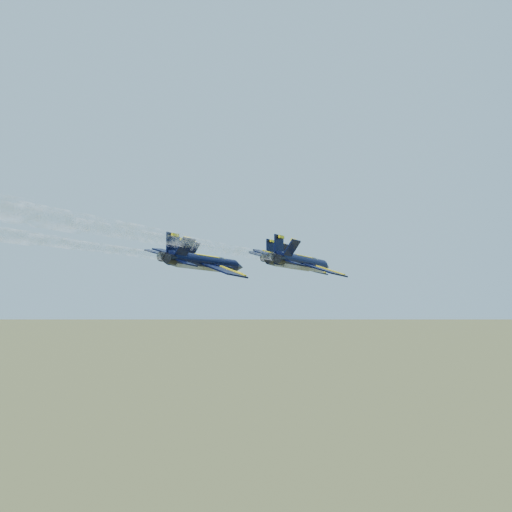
% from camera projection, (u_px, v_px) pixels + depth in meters
% --- Properties ---
extents(jet_lead, '(14.19, 19.76, 5.47)m').
position_uv_depth(jet_lead, '(291.00, 263.00, 100.13)').
color(jet_lead, black).
extents(jet_left, '(14.19, 19.76, 5.47)m').
position_uv_depth(jet_left, '(209.00, 263.00, 93.44)').
color(jet_left, black).
extents(jet_right, '(14.19, 19.76, 5.47)m').
position_uv_depth(jet_right, '(303.00, 262.00, 84.64)').
color(jet_right, black).
extents(jet_slot, '(14.19, 19.76, 5.47)m').
position_uv_depth(jet_slot, '(206.00, 262.00, 79.16)').
color(jet_slot, black).
extents(smoke_trail_lead, '(19.33, 59.52, 2.32)m').
position_uv_depth(smoke_trail_lead, '(94.00, 262.00, 60.14)').
color(smoke_trail_lead, white).
extents(smoke_trail_right, '(19.33, 59.52, 2.32)m').
position_uv_depth(smoke_trail_right, '(48.00, 262.00, 44.65)').
color(smoke_trail_right, white).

